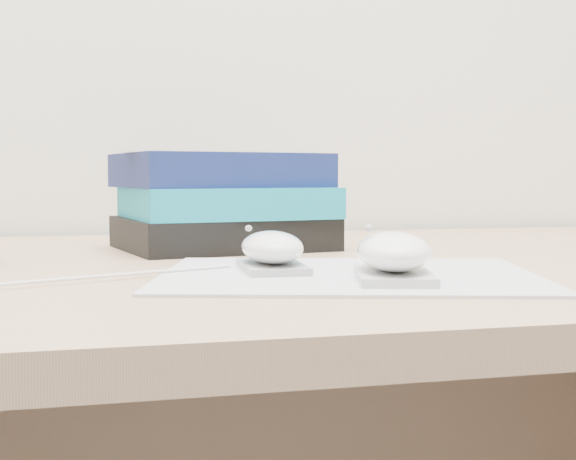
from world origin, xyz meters
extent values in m
cube|color=#A87C5D|center=(0.00, 1.58, 0.71)|extent=(1.60, 0.80, 0.03)
cube|color=#95969D|center=(0.00, 1.43, 0.73)|extent=(0.39, 0.34, 0.00)
cube|color=#9D9DA0|center=(-0.06, 1.47, 0.74)|extent=(0.06, 0.10, 0.01)
ellipsoid|color=white|center=(-0.06, 1.47, 0.75)|extent=(0.06, 0.10, 0.03)
ellipsoid|color=gray|center=(-0.09, 1.47, 0.77)|extent=(0.01, 0.01, 0.01)
cube|color=#AFAEB1|center=(0.02, 1.38, 0.74)|extent=(0.09, 0.12, 0.01)
ellipsoid|color=white|center=(0.02, 1.38, 0.76)|extent=(0.09, 0.12, 0.03)
ellipsoid|color=#9B9B9D|center=(0.00, 1.38, 0.78)|extent=(0.01, 0.01, 0.01)
cylinder|color=white|center=(-0.21, 1.45, 0.73)|extent=(0.22, 0.09, 0.00)
cube|color=black|center=(-0.07, 1.72, 0.75)|extent=(0.27, 0.23, 0.04)
cube|color=#0F89A7|center=(-0.06, 1.72, 0.79)|extent=(0.26, 0.22, 0.04)
cube|color=#111D52|center=(-0.07, 1.72, 0.83)|extent=(0.26, 0.23, 0.04)
cube|color=white|center=(-0.07, 1.70, 0.85)|extent=(0.23, 0.10, 0.00)
camera|label=1|loc=(-0.23, 0.75, 0.82)|focal=50.00mm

